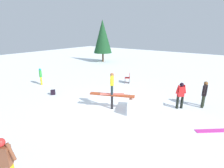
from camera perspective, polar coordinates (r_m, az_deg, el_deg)
ground_plane at (r=10.16m, az=0.00°, el=-8.06°), size 60.00×60.00×0.00m
rail_feature at (r=9.87m, az=0.00°, el=-4.09°), size 2.46×1.27×0.89m
snow_kicker_ramp at (r=9.80m, az=10.83°, el=-7.16°), size 2.25×2.09×0.69m
main_rider_on_rail at (r=9.62m, az=0.00°, el=-0.02°), size 1.26×1.01×1.23m
bystander_green at (r=15.50m, az=-22.27°, el=2.57°), size 0.51×0.38×1.37m
bystander_brown at (r=5.99m, az=-31.67°, el=-20.61°), size 0.61×0.47×1.61m
bystander_red at (r=10.63m, az=21.50°, el=-3.10°), size 0.52×0.50×1.54m
bystander_black at (r=11.39m, az=27.95°, el=-2.57°), size 0.24×0.72×1.56m
loose_snowboard_magenta at (r=9.28m, az=29.92°, el=-13.08°), size 1.35×1.19×0.02m
folding_chair at (r=14.95m, az=5.21°, el=1.88°), size 0.60×0.60×0.88m
backpack_on_snow at (r=12.92m, az=-18.71°, el=-2.58°), size 0.36×0.37×0.34m
pine_tree_far at (r=25.04m, az=-3.09°, el=15.22°), size 2.53×2.53×5.76m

